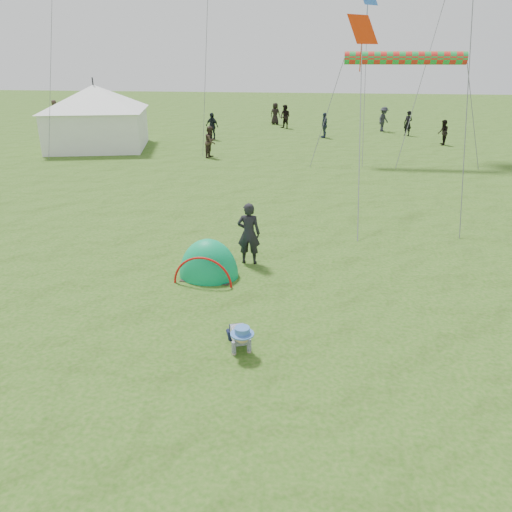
# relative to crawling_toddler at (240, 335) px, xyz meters

# --- Properties ---
(ground) EXTENTS (140.00, 140.00, 0.00)m
(ground) POSITION_rel_crawling_toddler_xyz_m (-0.83, 0.40, -0.32)
(ground) COLOR #1F500D
(crawling_toddler) EXTENTS (0.85, 0.99, 0.64)m
(crawling_toddler) POSITION_rel_crawling_toddler_xyz_m (0.00, 0.00, 0.00)
(crawling_toddler) COLOR black
(crawling_toddler) RESTS_ON ground
(popup_tent) EXTENTS (1.66, 1.39, 2.04)m
(popup_tent) POSITION_rel_crawling_toddler_xyz_m (-1.38, 3.40, -0.32)
(popup_tent) COLOR #009A5D
(popup_tent) RESTS_ON ground
(standing_adult) EXTENTS (0.64, 0.42, 1.75)m
(standing_adult) POSITION_rel_crawling_toddler_xyz_m (-0.45, 4.42, 0.55)
(standing_adult) COLOR black
(standing_adult) RESTS_ON ground
(event_marquee) EXTENTS (7.06, 7.06, 4.02)m
(event_marquee) POSITION_rel_crawling_toddler_xyz_m (-12.31, 21.56, 1.69)
(event_marquee) COLOR white
(event_marquee) RESTS_ON ground
(crowd_person_1) EXTENTS (0.68, 0.83, 1.58)m
(crowd_person_1) POSITION_rel_crawling_toddler_xyz_m (9.12, 25.34, 0.47)
(crowd_person_1) COLOR black
(crowd_person_1) RESTS_ON ground
(crowd_person_2) EXTENTS (0.65, 1.07, 1.70)m
(crowd_person_2) POSITION_rel_crawling_toddler_xyz_m (1.57, 27.43, 0.53)
(crowd_person_2) COLOR #283144
(crowd_person_2) RESTS_ON ground
(crowd_person_3) EXTENTS (1.21, 1.33, 1.80)m
(crowd_person_3) POSITION_rel_crawling_toddler_xyz_m (5.98, 31.04, 0.58)
(crowd_person_3) COLOR #25262D
(crowd_person_3) RESTS_ON ground
(crowd_person_4) EXTENTS (0.94, 0.78, 1.64)m
(crowd_person_4) POSITION_rel_crawling_toddler_xyz_m (-22.47, 35.27, 0.50)
(crowd_person_4) COLOR #412D2A
(crowd_person_4) RESTS_ON ground
(crowd_person_6) EXTENTS (0.74, 0.73, 1.72)m
(crowd_person_6) POSITION_rel_crawling_toddler_xyz_m (7.49, 29.13, 0.54)
(crowd_person_6) COLOR black
(crowd_person_6) RESTS_ON ground
(crowd_person_7) EXTENTS (1.10, 1.06, 1.79)m
(crowd_person_7) POSITION_rel_crawling_toddler_xyz_m (-1.47, 31.73, 0.58)
(crowd_person_7) COLOR black
(crowd_person_7) RESTS_ON ground
(crowd_person_8) EXTENTS (1.13, 0.88, 1.79)m
(crowd_person_8) POSITION_rel_crawling_toddler_xyz_m (-6.00, 25.60, 0.57)
(crowd_person_8) COLOR black
(crowd_person_8) RESTS_ON ground
(crowd_person_10) EXTENTS (0.96, 0.76, 1.73)m
(crowd_person_10) POSITION_rel_crawling_toddler_xyz_m (-2.47, 34.06, 0.54)
(crowd_person_10) COLOR black
(crowd_person_10) RESTS_ON ground
(crowd_person_13) EXTENTS (0.81, 0.96, 1.73)m
(crowd_person_13) POSITION_rel_crawling_toddler_xyz_m (-4.76, 19.40, 0.55)
(crowd_person_13) COLOR #362921
(crowd_person_13) RESTS_ON ground
(rainbow_tube_kite) EXTENTS (6.03, 0.64, 0.64)m
(rainbow_tube_kite) POSITION_rel_crawling_toddler_xyz_m (5.41, 19.50, 4.95)
(rainbow_tube_kite) COLOR red
(diamond_kite_7) EXTENTS (1.22, 1.22, 0.99)m
(diamond_kite_7) POSITION_rel_crawling_toddler_xyz_m (2.70, 11.56, 5.96)
(diamond_kite_7) COLOR red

